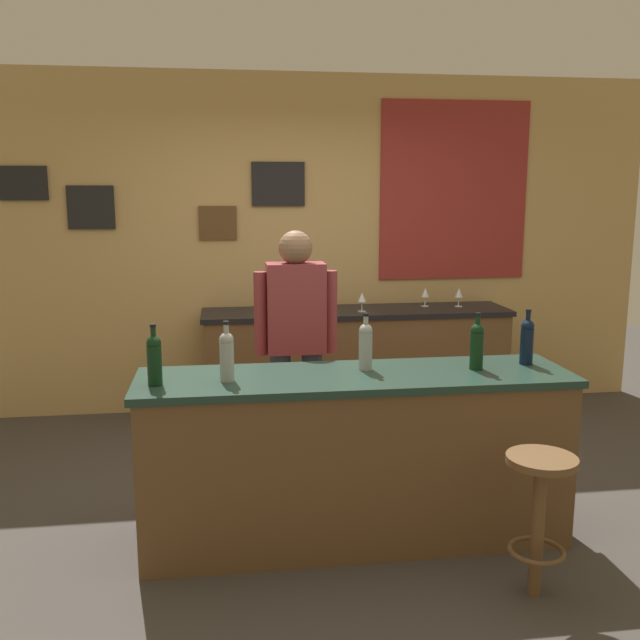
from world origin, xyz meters
name	(u,v)px	position (x,y,z in m)	size (l,w,h in m)	color
ground_plane	(342,505)	(0.00, 0.00, 0.00)	(10.00, 10.00, 0.00)	#423D38
back_wall	(306,243)	(0.04, 2.03, 1.42)	(6.00, 0.09, 2.80)	tan
bar_counter	(355,457)	(0.00, -0.40, 0.46)	(2.27, 0.60, 0.92)	brown
side_counter	(356,363)	(0.40, 1.65, 0.45)	(2.50, 0.56, 0.90)	brown
bartender	(296,340)	(-0.23, 0.40, 0.94)	(0.52, 0.21, 1.62)	#384766
bar_stool	(539,502)	(0.73, -1.05, 0.46)	(0.32, 0.32, 0.68)	brown
wine_bottle_a	(154,358)	(-1.01, -0.47, 1.06)	(0.07, 0.07, 0.31)	black
wine_bottle_b	(227,355)	(-0.66, -0.44, 1.06)	(0.07, 0.07, 0.31)	#999E99
wine_bottle_c	(366,345)	(0.07, -0.32, 1.06)	(0.07, 0.07, 0.31)	#999E99
wine_bottle_d	(477,344)	(0.66, -0.39, 1.06)	(0.07, 0.07, 0.31)	black
wine_bottle_e	(527,340)	(0.97, -0.32, 1.06)	(0.07, 0.07, 0.31)	black
wine_glass_a	(362,298)	(0.43, 1.56, 1.01)	(0.07, 0.07, 0.16)	silver
wine_glass_b	(425,293)	(1.00, 1.74, 1.01)	(0.07, 0.07, 0.16)	silver
wine_glass_c	(459,294)	(1.27, 1.68, 1.01)	(0.07, 0.07, 0.16)	silver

